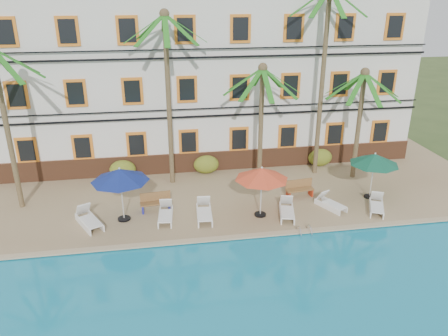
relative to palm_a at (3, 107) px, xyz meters
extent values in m
plane|color=#384C23|center=(10.28, -3.81, -5.42)|extent=(100.00, 100.00, 0.00)
cube|color=tan|center=(10.28, 1.19, -5.29)|extent=(30.00, 12.00, 0.25)
cube|color=tan|center=(10.28, -4.71, -5.14)|extent=(30.00, 0.35, 0.06)
cube|color=silver|center=(10.28, 6.19, -0.17)|extent=(25.00, 6.00, 10.00)
cube|color=brown|center=(10.28, 3.13, -4.57)|extent=(25.00, 0.12, 1.20)
cube|color=orange|center=(-0.22, 3.14, -3.27)|extent=(1.15, 0.10, 1.50)
cube|color=black|center=(-0.22, 3.09, -3.27)|extent=(0.85, 0.04, 1.20)
cube|color=orange|center=(2.78, 3.14, -3.27)|extent=(1.15, 0.10, 1.50)
cube|color=black|center=(2.78, 3.09, -3.27)|extent=(0.85, 0.04, 1.20)
cube|color=orange|center=(5.78, 3.14, -3.27)|extent=(1.15, 0.10, 1.50)
cube|color=black|center=(5.78, 3.09, -3.27)|extent=(0.85, 0.04, 1.20)
cube|color=orange|center=(8.78, 3.14, -3.27)|extent=(1.15, 0.10, 1.50)
cube|color=black|center=(8.78, 3.09, -3.27)|extent=(0.85, 0.04, 1.20)
cube|color=orange|center=(11.78, 3.14, -3.27)|extent=(1.15, 0.10, 1.50)
cube|color=black|center=(11.78, 3.09, -3.27)|extent=(0.85, 0.04, 1.20)
cube|color=orange|center=(14.78, 3.14, -3.27)|extent=(1.15, 0.10, 1.50)
cube|color=black|center=(14.78, 3.09, -3.27)|extent=(0.85, 0.04, 1.20)
cube|color=orange|center=(17.78, 3.14, -3.27)|extent=(1.15, 0.10, 1.50)
cube|color=black|center=(17.78, 3.09, -3.27)|extent=(0.85, 0.04, 1.20)
cube|color=orange|center=(20.78, 3.14, -3.27)|extent=(1.15, 0.10, 1.50)
cube|color=black|center=(20.78, 3.09, -3.27)|extent=(0.85, 0.04, 1.20)
cube|color=orange|center=(-0.22, 3.14, -0.17)|extent=(1.15, 0.10, 1.50)
cube|color=black|center=(-0.22, 3.09, -0.17)|extent=(0.85, 0.04, 1.20)
cube|color=orange|center=(2.78, 3.14, -0.17)|extent=(1.15, 0.10, 1.50)
cube|color=black|center=(2.78, 3.09, -0.17)|extent=(0.85, 0.04, 1.20)
cube|color=orange|center=(5.78, 3.14, -0.17)|extent=(1.15, 0.10, 1.50)
cube|color=black|center=(5.78, 3.09, -0.17)|extent=(0.85, 0.04, 1.20)
cube|color=orange|center=(8.78, 3.14, -0.17)|extent=(1.15, 0.10, 1.50)
cube|color=black|center=(8.78, 3.09, -0.17)|extent=(0.85, 0.04, 1.20)
cube|color=orange|center=(11.78, 3.14, -0.17)|extent=(1.15, 0.10, 1.50)
cube|color=black|center=(11.78, 3.09, -0.17)|extent=(0.85, 0.04, 1.20)
cube|color=orange|center=(14.78, 3.14, -0.17)|extent=(1.15, 0.10, 1.50)
cube|color=black|center=(14.78, 3.09, -0.17)|extent=(0.85, 0.04, 1.20)
cube|color=orange|center=(17.78, 3.14, -0.17)|extent=(1.15, 0.10, 1.50)
cube|color=black|center=(17.78, 3.09, -0.17)|extent=(0.85, 0.04, 1.20)
cube|color=orange|center=(20.78, 3.14, -0.17)|extent=(1.15, 0.10, 1.50)
cube|color=black|center=(20.78, 3.09, -0.17)|extent=(0.85, 0.04, 1.20)
cube|color=orange|center=(-0.22, 3.14, 3.03)|extent=(1.15, 0.10, 1.50)
cube|color=black|center=(-0.22, 3.09, 3.03)|extent=(0.85, 0.04, 1.20)
cube|color=orange|center=(2.78, 3.14, 3.03)|extent=(1.15, 0.10, 1.50)
cube|color=black|center=(2.78, 3.09, 3.03)|extent=(0.85, 0.04, 1.20)
cube|color=orange|center=(5.78, 3.14, 3.03)|extent=(1.15, 0.10, 1.50)
cube|color=black|center=(5.78, 3.09, 3.03)|extent=(0.85, 0.04, 1.20)
cube|color=orange|center=(8.78, 3.14, 3.03)|extent=(1.15, 0.10, 1.50)
cube|color=black|center=(8.78, 3.09, 3.03)|extent=(0.85, 0.04, 1.20)
cube|color=orange|center=(11.78, 3.14, 3.03)|extent=(1.15, 0.10, 1.50)
cube|color=black|center=(11.78, 3.09, 3.03)|extent=(0.85, 0.04, 1.20)
cube|color=orange|center=(14.78, 3.14, 3.03)|extent=(1.15, 0.10, 1.50)
cube|color=black|center=(14.78, 3.09, 3.03)|extent=(0.85, 0.04, 1.20)
cube|color=orange|center=(17.78, 3.14, 3.03)|extent=(1.15, 0.10, 1.50)
cube|color=black|center=(17.78, 3.09, 3.03)|extent=(0.85, 0.04, 1.20)
cube|color=orange|center=(20.78, 3.14, 3.03)|extent=(1.15, 0.10, 1.50)
cube|color=black|center=(20.78, 3.09, 3.03)|extent=(0.85, 0.04, 1.20)
cube|color=black|center=(10.28, 2.99, -1.72)|extent=(25.00, 0.08, 0.10)
cube|color=black|center=(10.28, 2.99, -1.27)|extent=(25.00, 0.08, 0.06)
cube|color=black|center=(10.28, 2.99, 1.58)|extent=(25.00, 0.08, 0.10)
cube|color=black|center=(10.28, 2.99, 2.03)|extent=(25.00, 0.08, 0.06)
cylinder|color=brown|center=(0.00, 0.00, -1.25)|extent=(0.26, 0.26, 7.83)
cube|color=#1E6C19|center=(0.00, 1.04, 1.97)|extent=(0.28, 2.09, 1.42)
cube|color=#1E6C19|center=(0.73, -0.73, 1.97)|extent=(1.68, 1.68, 1.42)
cube|color=#1E6C19|center=(1.04, 0.00, 1.97)|extent=(2.09, 0.28, 1.42)
cube|color=#1E6C19|center=(0.73, 0.73, 1.97)|extent=(1.68, 1.68, 1.42)
cylinder|color=brown|center=(7.68, 1.78, -0.63)|extent=(0.26, 0.26, 9.08)
sphere|color=brown|center=(7.68, 1.78, 3.91)|extent=(0.50, 0.50, 0.50)
cube|color=#1E6C19|center=(7.68, 2.82, 3.22)|extent=(0.28, 2.09, 1.42)
cube|color=#1E6C19|center=(6.95, 2.51, 3.22)|extent=(1.68, 1.68, 1.42)
cube|color=#1E6C19|center=(6.64, 1.78, 3.22)|extent=(2.09, 0.28, 1.42)
cube|color=#1E6C19|center=(6.95, 1.04, 3.22)|extent=(1.68, 1.68, 1.42)
cube|color=#1E6C19|center=(7.68, 0.74, 3.22)|extent=(0.28, 2.09, 1.42)
cube|color=#1E6C19|center=(8.42, 1.04, 3.22)|extent=(1.68, 1.68, 1.42)
cube|color=#1E6C19|center=(8.72, 1.78, 3.22)|extent=(2.09, 0.28, 1.42)
cube|color=#1E6C19|center=(8.42, 2.51, 3.22)|extent=(1.68, 1.68, 1.42)
cylinder|color=brown|center=(12.59, 1.16, -1.95)|extent=(0.26, 0.26, 6.42)
sphere|color=brown|center=(12.59, 1.16, 1.26)|extent=(0.50, 0.50, 0.50)
cube|color=#1E6C19|center=(12.59, 2.20, 0.56)|extent=(0.28, 2.09, 1.42)
cube|color=#1E6C19|center=(11.86, 1.90, 0.56)|extent=(1.68, 1.68, 1.42)
cube|color=#1E6C19|center=(11.55, 1.16, 0.56)|extent=(2.09, 0.28, 1.42)
cube|color=#1E6C19|center=(11.86, 0.43, 0.56)|extent=(1.68, 1.68, 1.42)
cube|color=#1E6C19|center=(12.59, 0.12, 0.56)|extent=(0.28, 2.09, 1.42)
cube|color=#1E6C19|center=(13.33, 0.43, 0.56)|extent=(1.68, 1.68, 1.42)
cube|color=#1E6C19|center=(13.63, 1.16, 0.56)|extent=(2.09, 0.28, 1.42)
cube|color=#1E6C19|center=(13.33, 1.90, 0.56)|extent=(1.68, 1.68, 1.42)
cylinder|color=brown|center=(16.16, 1.81, -0.03)|extent=(0.26, 0.26, 10.28)
cube|color=#1E6C19|center=(16.16, 2.85, 4.42)|extent=(0.28, 2.09, 1.42)
cube|color=#1E6C19|center=(15.43, 2.55, 4.42)|extent=(1.68, 1.68, 1.42)
cube|color=#1E6C19|center=(15.13, 1.81, 4.42)|extent=(2.09, 0.28, 1.42)
cube|color=#1E6C19|center=(15.43, 1.08, 4.42)|extent=(1.68, 1.68, 1.42)
cube|color=#1E6C19|center=(16.16, 0.77, 4.42)|extent=(0.28, 2.09, 1.42)
cube|color=#1E6C19|center=(16.90, 1.08, 4.42)|extent=(1.68, 1.68, 1.42)
cube|color=#1E6C19|center=(17.20, 1.81, 4.42)|extent=(2.09, 0.28, 1.42)
cube|color=#1E6C19|center=(16.90, 2.55, 4.42)|extent=(1.68, 1.68, 1.42)
cylinder|color=brown|center=(18.14, 0.85, -2.13)|extent=(0.26, 0.26, 6.08)
sphere|color=brown|center=(18.14, 0.85, 0.91)|extent=(0.50, 0.50, 0.50)
cube|color=#1E6C19|center=(18.14, 1.89, 0.22)|extent=(0.28, 2.09, 1.42)
cube|color=#1E6C19|center=(17.40, 1.58, 0.22)|extent=(1.68, 1.68, 1.42)
cube|color=#1E6C19|center=(17.10, 0.85, 0.22)|extent=(2.09, 0.28, 1.42)
cube|color=#1E6C19|center=(17.40, 0.11, 0.22)|extent=(1.68, 1.68, 1.42)
cube|color=#1E6C19|center=(18.14, -0.19, 0.22)|extent=(0.28, 2.09, 1.42)
cube|color=#1E6C19|center=(18.87, 0.11, 0.22)|extent=(1.68, 1.68, 1.42)
cube|color=#1E6C19|center=(19.17, 0.85, 0.22)|extent=(2.09, 0.28, 1.42)
cube|color=#1E6C19|center=(18.87, 1.58, 0.22)|extent=(1.68, 1.68, 1.42)
ellipsoid|color=#1E5A19|center=(4.89, 2.79, -4.62)|extent=(1.50, 0.90, 1.10)
ellipsoid|color=#1E5A19|center=(9.75, 2.79, -4.62)|extent=(1.50, 0.90, 1.10)
ellipsoid|color=#1E5A19|center=(16.84, 2.79, -4.62)|extent=(1.50, 0.90, 1.10)
cylinder|color=black|center=(5.16, -2.22, -5.12)|extent=(0.60, 0.60, 0.09)
cylinder|color=silver|center=(5.16, -2.22, -3.87)|extent=(0.06, 0.06, 2.59)
cone|color=navy|center=(5.16, -2.22, -2.85)|extent=(2.70, 2.70, 0.59)
sphere|color=silver|center=(5.16, -2.22, -2.52)|extent=(0.10, 0.10, 0.10)
cylinder|color=black|center=(11.68, -2.86, -5.13)|extent=(0.57, 0.57, 0.08)
cylinder|color=silver|center=(11.68, -2.86, -3.94)|extent=(0.06, 0.06, 2.46)
cone|color=#CE4123|center=(11.68, -2.86, -2.97)|extent=(2.56, 2.56, 0.56)
sphere|color=silver|center=(11.68, -2.86, -2.66)|extent=(0.10, 0.10, 0.10)
cylinder|color=black|center=(17.85, -1.86, -5.13)|extent=(0.56, 0.56, 0.08)
cylinder|color=silver|center=(17.85, -1.86, -3.96)|extent=(0.06, 0.06, 2.41)
cone|color=#0F4D38|center=(17.85, -1.86, -3.00)|extent=(2.51, 2.51, 0.55)
sphere|color=silver|center=(17.85, -1.86, -2.70)|extent=(0.10, 0.10, 0.10)
cube|color=white|center=(3.72, -2.78, -4.83)|extent=(1.19, 1.50, 0.06)
cube|color=white|center=(3.29, -1.94, -4.59)|extent=(0.79, 0.74, 0.68)
cube|color=white|center=(3.32, -2.69, -5.01)|extent=(0.95, 1.76, 0.32)
cube|color=white|center=(3.88, -2.40, -5.01)|extent=(0.95, 1.76, 0.32)
cube|color=white|center=(7.10, -2.77, -4.85)|extent=(0.71, 1.33, 0.06)
cube|color=white|center=(7.18, -1.89, -4.62)|extent=(0.63, 0.52, 0.64)
cube|color=white|center=(6.83, -2.50, -5.02)|extent=(0.23, 1.82, 0.30)
cube|color=white|center=(7.42, -2.56, -5.02)|extent=(0.23, 1.82, 0.30)
cube|color=white|center=(8.95, -2.94, -4.83)|extent=(0.72, 1.41, 0.06)
cube|color=white|center=(9.01, -1.99, -4.58)|extent=(0.67, 0.55, 0.69)
cube|color=white|center=(8.65, -2.66, -5.01)|extent=(0.19, 1.96, 0.32)
cube|color=white|center=(9.28, -2.70, -5.01)|extent=(0.19, 1.96, 0.32)
cube|color=white|center=(12.88, -3.36, -4.85)|extent=(0.89, 1.40, 0.06)
cube|color=white|center=(13.09, -2.49, -4.62)|extent=(0.70, 0.61, 0.65)
cube|color=white|center=(12.64, -3.05, -5.02)|extent=(0.50, 1.81, 0.30)
cube|color=white|center=(13.23, -3.19, -5.02)|extent=(0.50, 1.81, 0.30)
cube|color=white|center=(15.45, -2.90, -4.88)|extent=(1.01, 1.29, 0.05)
cube|color=white|center=(15.08, -2.17, -4.67)|extent=(0.68, 0.63, 0.59)
cube|color=white|center=(15.10, -2.82, -5.03)|extent=(0.79, 1.52, 0.27)
cube|color=white|center=(15.59, -2.58, -5.03)|extent=(0.79, 1.52, 0.27)
cube|color=white|center=(17.37, -3.55, -4.86)|extent=(1.06, 1.38, 0.06)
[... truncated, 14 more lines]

